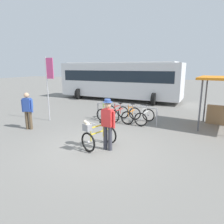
{
  "coord_description": "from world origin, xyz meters",
  "views": [
    {
      "loc": [
        2.93,
        -5.73,
        2.74
      ],
      "look_at": [
        0.02,
        1.36,
        1.0
      ],
      "focal_mm": 32.24,
      "sensor_mm": 36.0,
      "label": 1
    }
  ],
  "objects_px": {
    "racked_bike_white": "(145,116)",
    "bus_distant": "(120,79)",
    "racked_bike_lime": "(107,112)",
    "banner_flag": "(49,77)",
    "racked_bike_orange": "(131,115)",
    "person_with_featured_bike": "(108,122)",
    "racked_bike_red": "(119,113)",
    "pedestrian_with_backpack": "(28,108)",
    "featured_bicycle": "(97,135)"
  },
  "relations": [
    {
      "from": "bus_distant",
      "to": "banner_flag",
      "type": "relative_size",
      "value": 3.17
    },
    {
      "from": "racked_bike_orange",
      "to": "banner_flag",
      "type": "relative_size",
      "value": 0.35
    },
    {
      "from": "racked_bike_red",
      "to": "person_with_featured_bike",
      "type": "height_order",
      "value": "person_with_featured_bike"
    },
    {
      "from": "racked_bike_red",
      "to": "pedestrian_with_backpack",
      "type": "distance_m",
      "value": 4.33
    },
    {
      "from": "racked_bike_lime",
      "to": "banner_flag",
      "type": "height_order",
      "value": "banner_flag"
    },
    {
      "from": "racked_bike_orange",
      "to": "person_with_featured_bike",
      "type": "relative_size",
      "value": 0.65
    },
    {
      "from": "racked_bike_red",
      "to": "featured_bicycle",
      "type": "xyz_separation_m",
      "value": [
        0.59,
        -3.69,
        0.12
      ]
    },
    {
      "from": "racked_bike_white",
      "to": "banner_flag",
      "type": "xyz_separation_m",
      "value": [
        -4.58,
        -1.25,
        1.86
      ]
    },
    {
      "from": "racked_bike_lime",
      "to": "bus_distant",
      "type": "distance_m",
      "value": 6.6
    },
    {
      "from": "featured_bicycle",
      "to": "pedestrian_with_backpack",
      "type": "xyz_separation_m",
      "value": [
        -3.77,
        0.82,
        0.45
      ]
    },
    {
      "from": "racked_bike_lime",
      "to": "racked_bike_white",
      "type": "bearing_deg",
      "value": -3.97
    },
    {
      "from": "racked_bike_orange",
      "to": "bus_distant",
      "type": "height_order",
      "value": "bus_distant"
    },
    {
      "from": "racked_bike_white",
      "to": "bus_distant",
      "type": "xyz_separation_m",
      "value": [
        -3.67,
        6.41,
        1.37
      ]
    },
    {
      "from": "person_with_featured_bike",
      "to": "banner_flag",
      "type": "relative_size",
      "value": 0.54
    },
    {
      "from": "racked_bike_white",
      "to": "pedestrian_with_backpack",
      "type": "distance_m",
      "value": 5.39
    },
    {
      "from": "bus_distant",
      "to": "person_with_featured_bike",
      "type": "bearing_deg",
      "value": -71.92
    },
    {
      "from": "racked_bike_lime",
      "to": "pedestrian_with_backpack",
      "type": "height_order",
      "value": "pedestrian_with_backpack"
    },
    {
      "from": "pedestrian_with_backpack",
      "to": "banner_flag",
      "type": "relative_size",
      "value": 0.51
    },
    {
      "from": "racked_bike_lime",
      "to": "banner_flag",
      "type": "xyz_separation_m",
      "value": [
        -2.49,
        -1.39,
        1.86
      ]
    },
    {
      "from": "featured_bicycle",
      "to": "person_with_featured_bike",
      "type": "height_order",
      "value": "person_with_featured_bike"
    },
    {
      "from": "racked_bike_orange",
      "to": "banner_flag",
      "type": "height_order",
      "value": "banner_flag"
    },
    {
      "from": "bus_distant",
      "to": "racked_bike_orange",
      "type": "bearing_deg",
      "value": -64.95
    },
    {
      "from": "racked_bike_red",
      "to": "banner_flag",
      "type": "height_order",
      "value": "banner_flag"
    },
    {
      "from": "pedestrian_with_backpack",
      "to": "banner_flag",
      "type": "distance_m",
      "value": 2.01
    },
    {
      "from": "racked_bike_red",
      "to": "racked_bike_orange",
      "type": "bearing_deg",
      "value": -3.97
    },
    {
      "from": "person_with_featured_bike",
      "to": "banner_flag",
      "type": "distance_m",
      "value": 4.93
    },
    {
      "from": "racked_bike_lime",
      "to": "person_with_featured_bike",
      "type": "height_order",
      "value": "person_with_featured_bike"
    },
    {
      "from": "bus_distant",
      "to": "banner_flag",
      "type": "xyz_separation_m",
      "value": [
        -0.91,
        -7.65,
        0.49
      ]
    },
    {
      "from": "racked_bike_lime",
      "to": "racked_bike_red",
      "type": "xyz_separation_m",
      "value": [
        0.7,
        -0.05,
        0.0
      ]
    },
    {
      "from": "pedestrian_with_backpack",
      "to": "bus_distant",
      "type": "xyz_separation_m",
      "value": [
        0.91,
        9.19,
        0.8
      ]
    },
    {
      "from": "racked_bike_red",
      "to": "racked_bike_white",
      "type": "bearing_deg",
      "value": -3.97
    },
    {
      "from": "racked_bike_white",
      "to": "person_with_featured_bike",
      "type": "distance_m",
      "value": 3.63
    },
    {
      "from": "racked_bike_orange",
      "to": "banner_flag",
      "type": "xyz_separation_m",
      "value": [
        -3.88,
        -1.29,
        1.86
      ]
    },
    {
      "from": "person_with_featured_bike",
      "to": "pedestrian_with_backpack",
      "type": "relative_size",
      "value": 1.05
    },
    {
      "from": "racked_bike_red",
      "to": "bus_distant",
      "type": "xyz_separation_m",
      "value": [
        -2.27,
        6.31,
        1.37
      ]
    },
    {
      "from": "racked_bike_red",
      "to": "banner_flag",
      "type": "relative_size",
      "value": 0.37
    },
    {
      "from": "racked_bike_lime",
      "to": "pedestrian_with_backpack",
      "type": "relative_size",
      "value": 0.69
    },
    {
      "from": "featured_bicycle",
      "to": "pedestrian_with_backpack",
      "type": "relative_size",
      "value": 0.77
    },
    {
      "from": "person_with_featured_bike",
      "to": "banner_flag",
      "type": "xyz_separation_m",
      "value": [
        -4.17,
        2.31,
        1.28
      ]
    },
    {
      "from": "person_with_featured_bike",
      "to": "racked_bike_orange",
      "type": "bearing_deg",
      "value": 94.46
    },
    {
      "from": "racked_bike_lime",
      "to": "racked_bike_white",
      "type": "height_order",
      "value": "same"
    },
    {
      "from": "racked_bike_orange",
      "to": "pedestrian_with_backpack",
      "type": "xyz_separation_m",
      "value": [
        -3.88,
        -2.83,
        0.57
      ]
    },
    {
      "from": "racked_bike_lime",
      "to": "racked_bike_orange",
      "type": "xyz_separation_m",
      "value": [
        1.4,
        -0.1,
        0.0
      ]
    },
    {
      "from": "featured_bicycle",
      "to": "banner_flag",
      "type": "bearing_deg",
      "value": 148.09
    },
    {
      "from": "featured_bicycle",
      "to": "bus_distant",
      "type": "relative_size",
      "value": 0.12
    },
    {
      "from": "racked_bike_lime",
      "to": "banner_flag",
      "type": "bearing_deg",
      "value": -150.78
    },
    {
      "from": "person_with_featured_bike",
      "to": "bus_distant",
      "type": "bearing_deg",
      "value": 108.08
    },
    {
      "from": "featured_bicycle",
      "to": "bus_distant",
      "type": "distance_m",
      "value": 10.48
    },
    {
      "from": "racked_bike_orange",
      "to": "person_with_featured_bike",
      "type": "bearing_deg",
      "value": -85.54
    },
    {
      "from": "bus_distant",
      "to": "racked_bike_red",
      "type": "bearing_deg",
      "value": -70.19
    }
  ]
}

